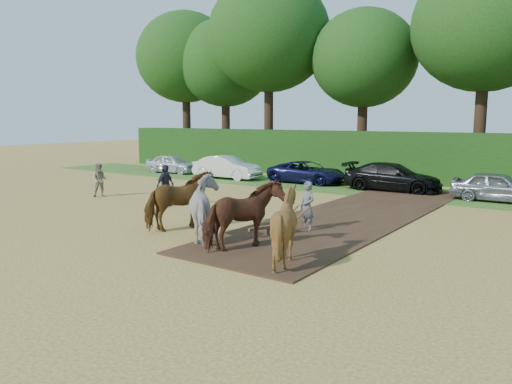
{
  "coord_description": "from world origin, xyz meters",
  "views": [
    {
      "loc": [
        9.46,
        -11.06,
        3.82
      ],
      "look_at": [
        0.06,
        2.24,
        1.4
      ],
      "focal_mm": 35.0,
      "sensor_mm": 36.0,
      "label": 1
    }
  ],
  "objects": [
    {
      "name": "treeline",
      "position": [
        -1.69,
        21.69,
        8.97
      ],
      "size": [
        48.7,
        10.6,
        14.21
      ],
      "color": "#382616",
      "rests_on": "ground"
    },
    {
      "name": "spectator_far",
      "position": [
        -6.13,
        4.18,
        0.91
      ],
      "size": [
        0.55,
        1.1,
        1.82
      ],
      "primitive_type": "imported",
      "rotation": [
        0.0,
        0.0,
        1.67
      ],
      "color": "#22232E",
      "rests_on": "ground"
    },
    {
      "name": "spectator_near",
      "position": [
        -10.68,
        4.25,
        0.83
      ],
      "size": [
        1.0,
        1.01,
        1.65
      ],
      "primitive_type": "imported",
      "rotation": [
        0.0,
        0.0,
        0.84
      ],
      "color": "#B2AC8B",
      "rests_on": "ground"
    },
    {
      "name": "parked_cars",
      "position": [
        4.18,
        14.01,
        0.7
      ],
      "size": [
        41.01,
        3.34,
        1.48
      ],
      "color": "silver",
      "rests_on": "ground"
    },
    {
      "name": "hedgerow",
      "position": [
        0.0,
        18.5,
        1.5
      ],
      "size": [
        46.0,
        1.6,
        3.0
      ],
      "primitive_type": "cube",
      "color": "#14380F",
      "rests_on": "ground"
    },
    {
      "name": "ground",
      "position": [
        0.0,
        0.0,
        0.0
      ],
      "size": [
        120.0,
        120.0,
        0.0
      ],
      "primitive_type": "plane",
      "color": "gold",
      "rests_on": "ground"
    },
    {
      "name": "earth_strip",
      "position": [
        1.5,
        7.0,
        0.03
      ],
      "size": [
        4.5,
        17.0,
        0.05
      ],
      "primitive_type": "cube",
      "color": "#472D1C",
      "rests_on": "ground"
    },
    {
      "name": "grass_verge",
      "position": [
        0.0,
        14.0,
        0.01
      ],
      "size": [
        50.0,
        5.0,
        0.03
      ],
      "primitive_type": "cube",
      "color": "#38601E",
      "rests_on": "ground"
    },
    {
      "name": "plough_team",
      "position": [
        0.22,
        0.56,
        1.01
      ],
      "size": [
        7.06,
        5.18,
        2.03
      ],
      "color": "brown",
      "rests_on": "ground"
    }
  ]
}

